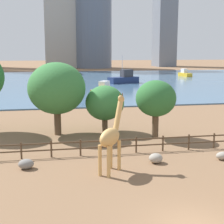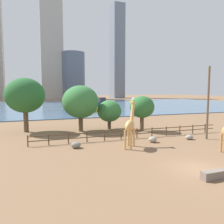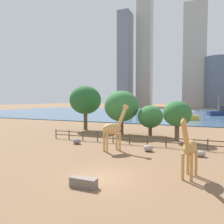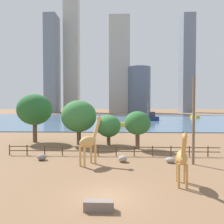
% 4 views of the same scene
% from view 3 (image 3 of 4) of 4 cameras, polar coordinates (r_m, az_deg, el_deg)
% --- Properties ---
extents(ground_plane, '(400.00, 400.00, 0.00)m').
position_cam_3_polar(ground_plane, '(94.16, 18.62, -0.33)').
color(ground_plane, brown).
extents(harbor_water, '(180.00, 86.00, 0.20)m').
position_cam_3_polar(harbor_water, '(91.17, 18.49, -0.38)').
color(harbor_water, '#476B8C').
rests_on(harbor_water, ground).
extents(giraffe_tall, '(1.18, 3.34, 4.56)m').
position_cam_3_polar(giraffe_tall, '(16.44, 19.52, -8.82)').
color(giraffe_tall, '#C18C47').
rests_on(giraffe_tall, ground).
extents(giraffe_companion, '(2.53, 3.11, 5.23)m').
position_cam_3_polar(giraffe_companion, '(23.75, 0.40, -4.31)').
color(giraffe_companion, tan).
rests_on(giraffe_companion, ground).
extents(boulder_near_fence, '(1.08, 0.80, 0.60)m').
position_cam_3_polar(boulder_near_fence, '(23.42, 21.99, -10.02)').
color(boulder_near_fence, gray).
rests_on(boulder_near_fence, ground).
extents(boulder_by_pole, '(1.07, 0.92, 0.69)m').
position_cam_3_polar(boulder_by_pole, '(28.11, -9.17, -7.53)').
color(boulder_by_pole, gray).
rests_on(boulder_by_pole, ground).
extents(boulder_small, '(1.01, 0.94, 0.71)m').
position_cam_3_polar(boulder_small, '(24.20, 9.42, -9.26)').
color(boulder_small, gray).
rests_on(boulder_small, ground).
extents(feeding_trough, '(1.80, 0.60, 0.60)m').
position_cam_3_polar(feeding_trough, '(14.73, -7.46, -17.76)').
color(feeding_trough, '#72665B').
rests_on(feeding_trough, ground).
extents(enclosure_fence, '(26.12, 0.14, 1.30)m').
position_cam_3_polar(enclosure_fence, '(27.09, 7.72, -7.02)').
color(enclosure_fence, '#4C3826').
rests_on(enclosure_fence, ground).
extents(tree_left_large, '(3.85, 3.85, 4.70)m').
position_cam_3_polar(tree_left_large, '(34.14, 9.99, -1.22)').
color(tree_left_large, brown).
rests_on(tree_left_large, ground).
extents(tree_center_broad, '(3.75, 3.75, 5.41)m').
position_cam_3_polar(tree_center_broad, '(30.41, 16.67, -0.47)').
color(tree_center_broad, brown).
rests_on(tree_center_broad, ground).
extents(tree_right_tall, '(5.78, 5.78, 8.12)m').
position_cam_3_polar(tree_right_tall, '(40.50, -6.97, 3.09)').
color(tree_right_tall, brown).
rests_on(tree_right_tall, ground).
extents(tree_left_small, '(5.51, 5.51, 7.02)m').
position_cam_3_polar(tree_left_small, '(35.20, 2.49, 1.51)').
color(tree_left_small, brown).
rests_on(tree_left_small, ground).
extents(boat_ferry, '(8.06, 5.39, 6.83)m').
position_cam_3_polar(boat_ferry, '(82.69, 26.42, -0.04)').
color(boat_ferry, navy).
rests_on(boat_ferry, harbor_water).
extents(boat_tug, '(4.93, 5.65, 2.45)m').
position_cam_3_polar(boat_tug, '(61.35, 19.60, -1.20)').
color(boat_tug, gold).
rests_on(boat_tug, harbor_water).
extents(skyline_tower_needle, '(9.14, 14.00, 73.95)m').
position_cam_3_polar(skyline_tower_needle, '(178.20, 3.49, 13.38)').
color(skyline_tower_needle, slate).
rests_on(skyline_tower_needle, ground).
extents(skyline_block_central, '(11.97, 9.79, 100.31)m').
position_cam_3_polar(skyline_block_central, '(189.31, 8.52, 16.82)').
color(skyline_block_central, '#ADA89E').
rests_on(skyline_block_central, ground).
extents(skyline_tower_glass, '(17.08, 17.08, 34.15)m').
position_cam_3_polar(skyline_tower_glass, '(164.31, 25.82, 6.93)').
color(skyline_tower_glass, slate).
rests_on(skyline_tower_glass, ground).
extents(skyline_block_left, '(15.49, 9.30, 73.02)m').
position_cam_3_polar(skyline_block_left, '(169.30, 20.80, 13.55)').
color(skyline_block_left, '#ADA89E').
rests_on(skyline_block_left, ground).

